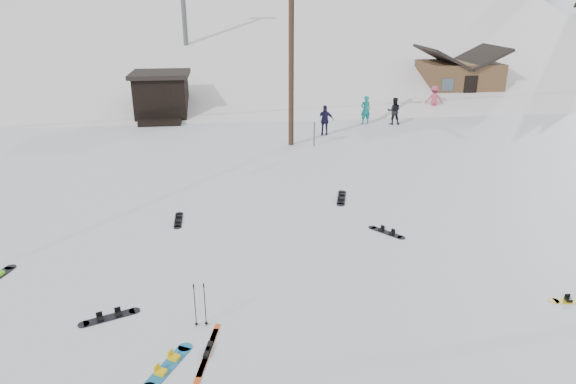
{
  "coord_description": "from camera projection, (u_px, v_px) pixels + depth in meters",
  "views": [
    {
      "loc": [
        -1.06,
        -10.65,
        6.95
      ],
      "look_at": [
        0.64,
        3.76,
        1.4
      ],
      "focal_mm": 32.0,
      "sensor_mm": 36.0,
      "label": 1
    }
  ],
  "objects": [
    {
      "name": "skier_navy",
      "position": [
        325.0,
        120.0,
        27.16
      ],
      "size": [
        0.98,
        0.51,
        1.6
      ],
      "primitive_type": "imported",
      "rotation": [
        0.0,
        0.0,
        3.01
      ],
      "color": "#1C1940",
      "rests_on": "ground"
    },
    {
      "name": "ski_slope",
      "position": [
        238.0,
        149.0,
        67.79
      ],
      "size": [
        60.0,
        85.24,
        65.97
      ],
      "primitive_type": "cube",
      "rotation": [
        0.31,
        0.0,
        0.0
      ],
      "color": "white",
      "rests_on": "ground"
    },
    {
      "name": "ski_poles",
      "position": [
        200.0,
        305.0,
        11.37
      ],
      "size": [
        0.3,
        0.08,
        1.08
      ],
      "color": "black",
      "rests_on": "ground"
    },
    {
      "name": "board_scatter_b",
      "position": [
        178.0,
        220.0,
        16.98
      ],
      "size": [
        0.28,
        1.37,
        0.1
      ],
      "rotation": [
        0.0,
        0.0,
        1.6
      ],
      "color": "black",
      "rests_on": "ground"
    },
    {
      "name": "board_scatter_f",
      "position": [
        341.0,
        198.0,
        18.83
      ],
      "size": [
        0.63,
        1.53,
        0.11
      ],
      "rotation": [
        0.0,
        0.0,
        1.31
      ],
      "color": "black",
      "rests_on": "ground"
    },
    {
      "name": "ground",
      "position": [
        280.0,
        301.0,
        12.48
      ],
      "size": [
        200.0,
        200.0,
        0.0
      ],
      "primitive_type": "plane",
      "color": "silver",
      "rests_on": "ground"
    },
    {
      "name": "hero_skis",
      "position": [
        208.0,
        351.0,
        10.69
      ],
      "size": [
        0.51,
        1.91,
        0.1
      ],
      "rotation": [
        0.0,
        0.0,
        -0.21
      ],
      "color": "#C94014",
      "rests_on": "ground"
    },
    {
      "name": "board_scatter_d",
      "position": [
        387.0,
        232.0,
        16.1
      ],
      "size": [
        0.94,
        1.08,
        0.09
      ],
      "rotation": [
        0.0,
        0.0,
        -0.88
      ],
      "color": "black",
      "rests_on": "ground"
    },
    {
      "name": "trail_sign",
      "position": [
        315.0,
        121.0,
        24.96
      ],
      "size": [
        0.5,
        0.09,
        1.85
      ],
      "color": "#595B60",
      "rests_on": "ground"
    },
    {
      "name": "hero_snowboard",
      "position": [
        168.0,
        366.0,
        10.26
      ],
      "size": [
        0.91,
        1.44,
        0.11
      ],
      "rotation": [
        0.0,
        0.0,
        1.08
      ],
      "color": "#1C77B6",
      "rests_on": "ground"
    },
    {
      "name": "utility_pole",
      "position": [
        291.0,
        48.0,
        24.02
      ],
      "size": [
        2.0,
        0.26,
        9.0
      ],
      "color": "#3A2819",
      "rests_on": "ground"
    },
    {
      "name": "lift_hut",
      "position": [
        162.0,
        95.0,
        30.87
      ],
      "size": [
        3.4,
        4.1,
        2.75
      ],
      "color": "black",
      "rests_on": "ground"
    },
    {
      "name": "board_scatter_a",
      "position": [
        109.0,
        317.0,
        11.83
      ],
      "size": [
        1.32,
        0.68,
        0.1
      ],
      "rotation": [
        0.0,
        0.0,
        0.38
      ],
      "color": "black",
      "rests_on": "ground"
    },
    {
      "name": "cabin",
      "position": [
        458.0,
        80.0,
        35.85
      ],
      "size": [
        5.39,
        4.4,
        3.77
      ],
      "color": "brown",
      "rests_on": "ground"
    },
    {
      "name": "board_scatter_e",
      "position": [
        576.0,
        301.0,
        12.48
      ],
      "size": [
        1.3,
        0.37,
        0.09
      ],
      "rotation": [
        0.0,
        0.0,
        -0.12
      ],
      "color": "gold",
      "rests_on": "ground"
    },
    {
      "name": "skier_teal",
      "position": [
        365.0,
        110.0,
        29.63
      ],
      "size": [
        0.63,
        0.45,
        1.62
      ],
      "primitive_type": "imported",
      "rotation": [
        0.0,
        0.0,
        3.26
      ],
      "color": "#0C797A",
      "rests_on": "ground"
    },
    {
      "name": "treeline_crest",
      "position": [
        231.0,
        38.0,
        92.26
      ],
      "size": [
        50.0,
        6.0,
        10.0
      ],
      "primitive_type": null,
      "color": "black",
      "rests_on": "ski_slope"
    },
    {
      "name": "skier_pink",
      "position": [
        434.0,
        99.0,
        32.53
      ],
      "size": [
        1.18,
        0.8,
        1.68
      ],
      "primitive_type": "imported",
      "rotation": [
        0.0,
        0.0,
        2.97
      ],
      "color": "#B9415D",
      "rests_on": "ground"
    },
    {
      "name": "skier_dark",
      "position": [
        394.0,
        111.0,
        29.5
      ],
      "size": [
        0.87,
        0.74,
        1.55
      ],
      "primitive_type": "imported",
      "rotation": [
        0.0,
        0.0,
        2.92
      ],
      "color": "black",
      "rests_on": "ground"
    },
    {
      "name": "treeline_right",
      "position": [
        571.0,
        65.0,
        55.38
      ],
      "size": [
        20.0,
        60.0,
        10.0
      ],
      "primitive_type": null,
      "color": "black",
      "rests_on": "ground"
    },
    {
      "name": "ridge_right",
      "position": [
        530.0,
        143.0,
        66.95
      ],
      "size": [
        45.66,
        93.98,
        54.59
      ],
      "primitive_type": "cube",
      "rotation": [
        0.21,
        -0.05,
        -0.12
      ],
      "color": "silver",
      "rests_on": "ground"
    }
  ]
}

